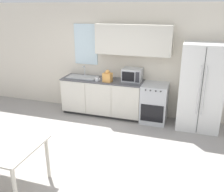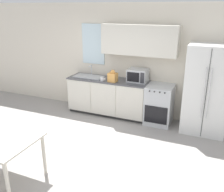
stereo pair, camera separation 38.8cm
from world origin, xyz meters
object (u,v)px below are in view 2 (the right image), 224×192
(microwave, at_px, (138,75))
(refrigerator, at_px, (207,90))
(oven_range, at_px, (159,104))
(coffee_mug, at_px, (103,79))

(microwave, bearing_deg, refrigerator, -4.55)
(oven_range, bearing_deg, microwave, 170.42)
(oven_range, xyz_separation_m, refrigerator, (0.99, -0.03, 0.49))
(refrigerator, height_order, microwave, refrigerator)
(refrigerator, bearing_deg, oven_range, 178.41)
(microwave, distance_m, coffee_mug, 0.85)
(coffee_mug, bearing_deg, microwave, 18.33)
(oven_range, height_order, coffee_mug, coffee_mug)
(refrigerator, bearing_deg, microwave, 175.45)
(oven_range, xyz_separation_m, microwave, (-0.57, 0.10, 0.62))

